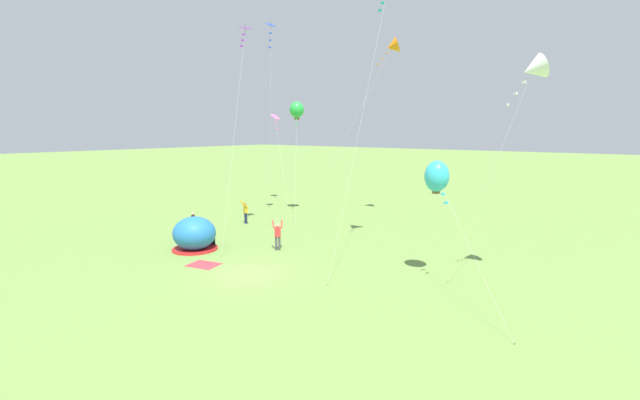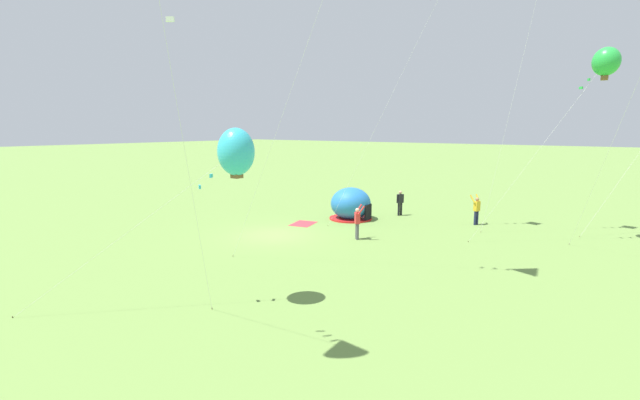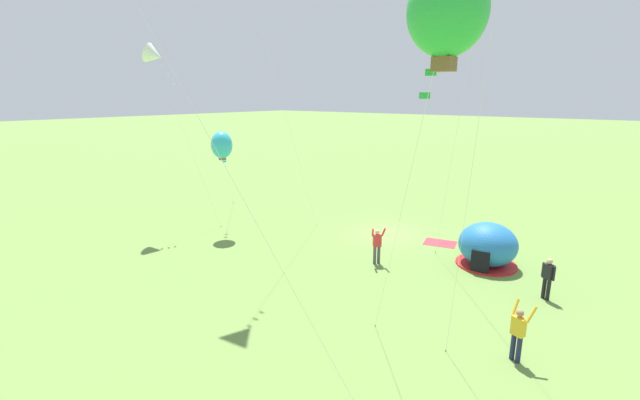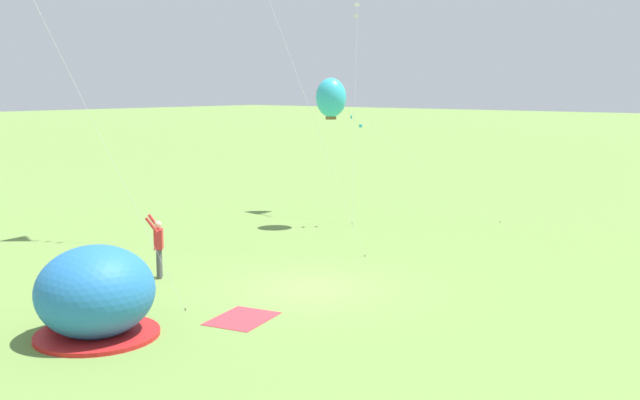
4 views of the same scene
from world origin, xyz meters
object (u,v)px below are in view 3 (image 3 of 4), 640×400
object	(u,v)px
kite_cyan	(222,145)
kite_green	(447,12)
kite_white	(154,55)
person_strolling	(518,331)
person_center_field	(548,277)
person_flying_kite	(377,244)
popup_tent	(488,246)

from	to	relation	value
kite_cyan	kite_green	size ratio (longest dim) A/B	0.60
kite_cyan	kite_green	bearing A→B (deg)	152.16
kite_cyan	kite_white	world-z (taller)	kite_white
kite_cyan	person_strolling	bearing A→B (deg)	170.54
person_strolling	person_center_field	distance (m)	5.10
person_center_field	kite_green	bearing A→B (deg)	88.89
kite_white	kite_green	bearing A→B (deg)	160.21
person_center_field	person_strolling	bearing A→B (deg)	91.95
person_flying_kite	kite_green	distance (m)	14.78
popup_tent	person_flying_kite	size ratio (longest dim) A/B	1.49
popup_tent	kite_green	size ratio (longest dim) A/B	0.28
person_center_field	kite_green	world-z (taller)	kite_green
popup_tent	person_flying_kite	xyz separation A→B (m)	(4.23, 3.10, 0.00)
kite_cyan	kite_white	bearing A→B (deg)	21.74
kite_green	kite_white	bearing A→B (deg)	-19.79
popup_tent	person_strolling	bearing A→B (deg)	113.83
person_strolling	kite_cyan	size ratio (longest dim) A/B	0.32
person_flying_kite	person_center_field	bearing A→B (deg)	-172.14
person_center_field	kite_white	xyz separation A→B (m)	(20.64, 3.73, 9.21)
popup_tent	person_strolling	xyz separation A→B (m)	(-3.18, 7.20, 0.00)
popup_tent	kite_cyan	world-z (taller)	kite_cyan
person_strolling	person_center_field	size ratio (longest dim) A/B	1.10
popup_tent	person_strolling	size ratio (longest dim) A/B	1.49
popup_tent	kite_green	world-z (taller)	kite_green
person_flying_kite	kite_green	world-z (taller)	kite_green
person_flying_kite	popup_tent	bearing A→B (deg)	-143.78
person_center_field	kite_white	distance (m)	22.91
person_center_field	kite_cyan	size ratio (longest dim) A/B	0.29
person_center_field	kite_green	xyz separation A→B (m)	(0.21, 11.08, 8.25)
popup_tent	kite_green	bearing A→B (deg)	101.96
person_strolling	popup_tent	bearing A→B (deg)	-66.17
person_strolling	person_flying_kite	xyz separation A→B (m)	(7.41, -4.10, -0.00)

